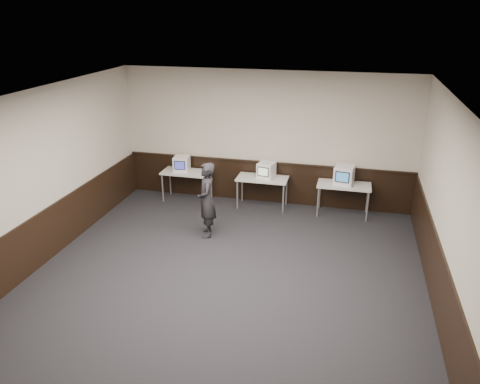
# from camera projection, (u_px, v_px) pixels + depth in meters

# --- Properties ---
(floor) EXTENTS (8.00, 8.00, 0.00)m
(floor) POSITION_uv_depth(u_px,v_px,m) (221.00, 287.00, 8.08)
(floor) COLOR black
(floor) RESTS_ON ground
(ceiling) EXTENTS (8.00, 8.00, 0.00)m
(ceiling) POSITION_uv_depth(u_px,v_px,m) (218.00, 102.00, 6.90)
(ceiling) COLOR white
(ceiling) RESTS_ON back_wall
(back_wall) EXTENTS (7.00, 0.00, 7.00)m
(back_wall) POSITION_uv_depth(u_px,v_px,m) (266.00, 139.00, 11.11)
(back_wall) COLOR beige
(back_wall) RESTS_ON ground
(front_wall) EXTENTS (7.00, 0.00, 7.00)m
(front_wall) POSITION_uv_depth(u_px,v_px,m) (88.00, 384.00, 3.88)
(front_wall) COLOR beige
(front_wall) RESTS_ON ground
(left_wall) EXTENTS (0.00, 8.00, 8.00)m
(left_wall) POSITION_uv_depth(u_px,v_px,m) (30.00, 184.00, 8.26)
(left_wall) COLOR beige
(left_wall) RESTS_ON ground
(right_wall) EXTENTS (0.00, 8.00, 8.00)m
(right_wall) POSITION_uv_depth(u_px,v_px,m) (454.00, 224.00, 6.72)
(right_wall) COLOR beige
(right_wall) RESTS_ON ground
(wainscot_back) EXTENTS (6.98, 0.04, 1.00)m
(wainscot_back) POSITION_uv_depth(u_px,v_px,m) (265.00, 182.00, 11.49)
(wainscot_back) COLOR black
(wainscot_back) RESTS_ON back_wall
(wainscot_left) EXTENTS (0.04, 7.98, 1.00)m
(wainscot_left) POSITION_uv_depth(u_px,v_px,m) (41.00, 239.00, 8.66)
(wainscot_left) COLOR black
(wainscot_left) RESTS_ON left_wall
(wainscot_right) EXTENTS (0.04, 7.98, 1.00)m
(wainscot_right) POSITION_uv_depth(u_px,v_px,m) (440.00, 289.00, 7.13)
(wainscot_right) COLOR black
(wainscot_right) RESTS_ON right_wall
(wainscot_rail) EXTENTS (6.98, 0.06, 0.04)m
(wainscot_rail) POSITION_uv_depth(u_px,v_px,m) (265.00, 162.00, 11.28)
(wainscot_rail) COLOR black
(wainscot_rail) RESTS_ON wainscot_back
(desk_left) EXTENTS (1.20, 0.60, 0.75)m
(desk_left) POSITION_uv_depth(u_px,v_px,m) (187.00, 174.00, 11.50)
(desk_left) COLOR silver
(desk_left) RESTS_ON ground
(desk_center) EXTENTS (1.20, 0.60, 0.75)m
(desk_center) POSITION_uv_depth(u_px,v_px,m) (262.00, 180.00, 11.08)
(desk_center) COLOR silver
(desk_center) RESTS_ON ground
(desk_right) EXTENTS (1.20, 0.60, 0.75)m
(desk_right) POSITION_uv_depth(u_px,v_px,m) (344.00, 187.00, 10.67)
(desk_right) COLOR silver
(desk_right) RESTS_ON ground
(emac_left) EXTENTS (0.41, 0.43, 0.37)m
(emac_left) POSITION_uv_depth(u_px,v_px,m) (182.00, 164.00, 11.46)
(emac_left) COLOR white
(emac_left) RESTS_ON desk_left
(emac_center) EXTENTS (0.44, 0.45, 0.37)m
(emac_center) POSITION_uv_depth(u_px,v_px,m) (266.00, 170.00, 11.01)
(emac_center) COLOR white
(emac_center) RESTS_ON desk_center
(emac_right) EXTENTS (0.48, 0.51, 0.42)m
(emac_right) POSITION_uv_depth(u_px,v_px,m) (344.00, 175.00, 10.60)
(emac_right) COLOR white
(emac_right) RESTS_ON desk_right
(person) EXTENTS (0.55, 0.67, 1.60)m
(person) POSITION_uv_depth(u_px,v_px,m) (207.00, 200.00, 9.65)
(person) COLOR black
(person) RESTS_ON ground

